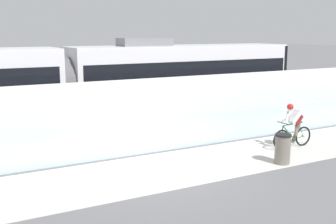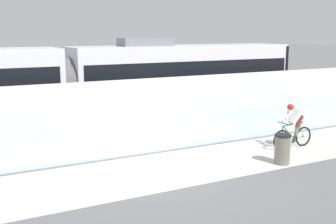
{
  "view_description": "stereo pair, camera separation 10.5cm",
  "coord_description": "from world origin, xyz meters",
  "views": [
    {
      "loc": [
        -5.63,
        -10.75,
        4.09
      ],
      "look_at": [
        1.44,
        2.35,
        1.25
      ],
      "focal_mm": 45.12,
      "sensor_mm": 36.0,
      "label": 1
    },
    {
      "loc": [
        -5.54,
        -10.79,
        4.09
      ],
      "look_at": [
        1.44,
        2.35,
        1.25
      ],
      "focal_mm": 45.12,
      "sensor_mm": 36.0,
      "label": 2
    }
  ],
  "objects": [
    {
      "name": "trash_bin",
      "position": [
        3.57,
        -1.25,
        0.48
      ],
      "size": [
        0.51,
        0.51,
        0.96
      ],
      "color": "slate",
      "rests_on": "ground"
    },
    {
      "name": "tram_rail_far",
      "position": [
        0.0,
        7.57,
        0.0
      ],
      "size": [
        32.0,
        0.08,
        0.01
      ],
      "primitive_type": "cube",
      "color": "#595654",
      "rests_on": "ground"
    },
    {
      "name": "tram",
      "position": [
        -1.12,
        6.85,
        1.89
      ],
      "size": [
        22.56,
        2.54,
        3.81
      ],
      "color": "silver",
      "rests_on": "ground"
    },
    {
      "name": "cyclist_on_bike",
      "position": [
        5.22,
        0.0,
        0.78
      ],
      "size": [
        1.77,
        0.58,
        1.61
      ],
      "color": "black",
      "rests_on": "ground"
    },
    {
      "name": "bike_path_deck",
      "position": [
        0.0,
        0.0,
        0.01
      ],
      "size": [
        32.0,
        3.2,
        0.01
      ],
      "primitive_type": "cube",
      "color": "silver",
      "rests_on": "ground"
    },
    {
      "name": "tram_rail_near",
      "position": [
        0.0,
        6.13,
        0.0
      ],
      "size": [
        32.0,
        0.08,
        0.01
      ],
      "primitive_type": "cube",
      "color": "#595654",
      "rests_on": "ground"
    },
    {
      "name": "ground_plane",
      "position": [
        0.0,
        0.0,
        0.0
      ],
      "size": [
        200.0,
        200.0,
        0.0
      ],
      "primitive_type": "plane",
      "color": "slate"
    },
    {
      "name": "glass_parapet",
      "position": [
        0.0,
        1.85,
        0.57
      ],
      "size": [
        32.0,
        0.05,
        1.14
      ],
      "primitive_type": "cube",
      "color": "silver",
      "rests_on": "ground"
    },
    {
      "name": "concrete_barrier_wall",
      "position": [
        0.0,
        3.65,
        1.16
      ],
      "size": [
        32.0,
        0.36,
        2.33
      ],
      "primitive_type": "cube",
      "color": "white",
      "rests_on": "ground"
    }
  ]
}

